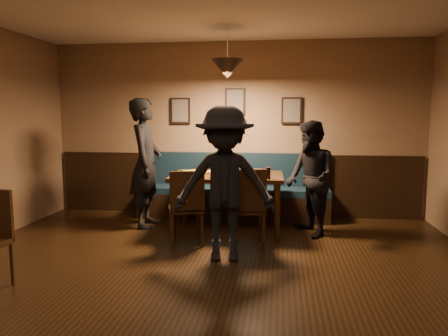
% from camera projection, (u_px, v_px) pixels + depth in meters
% --- Properties ---
extents(floor, '(7.00, 7.00, 0.00)m').
position_uv_depth(floor, '(192.00, 306.00, 3.72)').
color(floor, black).
rests_on(floor, ground).
extents(wall_back, '(6.00, 0.00, 6.00)m').
position_uv_depth(wall_back, '(235.00, 129.00, 6.99)').
color(wall_back, '#8C704F').
rests_on(wall_back, ground).
extents(wainscot, '(5.88, 0.06, 1.00)m').
position_uv_depth(wainscot, '(235.00, 184.00, 7.07)').
color(wainscot, black).
rests_on(wainscot, ground).
extents(booth_bench, '(3.00, 0.60, 1.00)m').
position_uv_depth(booth_bench, '(233.00, 187.00, 6.81)').
color(booth_bench, '#0F232D').
rests_on(booth_bench, ground).
extents(picture_left, '(0.32, 0.04, 0.42)m').
position_uv_depth(picture_left, '(180.00, 111.00, 7.04)').
color(picture_left, black).
rests_on(picture_left, wall_back).
extents(picture_center, '(0.32, 0.04, 0.42)m').
position_uv_depth(picture_center, '(235.00, 101.00, 6.91)').
color(picture_center, black).
rests_on(picture_center, wall_back).
extents(picture_right, '(0.32, 0.04, 0.42)m').
position_uv_depth(picture_right, '(292.00, 111.00, 6.81)').
color(picture_right, black).
rests_on(picture_right, wall_back).
extents(pendant_lamp, '(0.44, 0.44, 0.25)m').
position_uv_depth(pendant_lamp, '(227.00, 69.00, 5.78)').
color(pendant_lamp, black).
rests_on(pendant_lamp, ceiling).
extents(dining_table, '(1.56, 1.03, 0.82)m').
position_uv_depth(dining_table, '(227.00, 203.00, 6.01)').
color(dining_table, black).
rests_on(dining_table, floor).
extents(chair_near_left, '(0.54, 0.54, 0.96)m').
position_uv_depth(chair_near_left, '(186.00, 207.00, 5.46)').
color(chair_near_left, black).
rests_on(chair_near_left, floor).
extents(chair_near_right, '(0.51, 0.51, 1.00)m').
position_uv_depth(chair_near_right, '(247.00, 207.00, 5.34)').
color(chair_near_right, black).
rests_on(chair_near_right, floor).
extents(diner_left, '(0.51, 0.72, 1.88)m').
position_uv_depth(diner_left, '(146.00, 163.00, 6.27)').
color(diner_left, black).
rests_on(diner_left, floor).
extents(diner_right, '(0.83, 0.93, 1.57)m').
position_uv_depth(diner_right, '(310.00, 178.00, 5.80)').
color(diner_right, black).
rests_on(diner_right, floor).
extents(diner_front, '(1.19, 0.78, 1.74)m').
position_uv_depth(diner_front, '(225.00, 184.00, 4.81)').
color(diner_front, black).
rests_on(diner_front, floor).
extents(pizza_a, '(0.40, 0.40, 0.04)m').
position_uv_depth(pizza_a, '(199.00, 172.00, 6.09)').
color(pizza_a, orange).
rests_on(pizza_a, dining_table).
extents(pizza_b, '(0.39, 0.39, 0.04)m').
position_uv_depth(pizza_b, '(231.00, 175.00, 5.76)').
color(pizza_b, orange).
rests_on(pizza_b, dining_table).
extents(pizza_c, '(0.50, 0.50, 0.04)m').
position_uv_depth(pizza_c, '(256.00, 172.00, 6.07)').
color(pizza_c, orange).
rests_on(pizza_c, dining_table).
extents(soda_glass, '(0.09, 0.09, 0.15)m').
position_uv_depth(soda_glass, '(268.00, 173.00, 5.56)').
color(soda_glass, black).
rests_on(soda_glass, dining_table).
extents(tabasco_bottle, '(0.03, 0.03, 0.11)m').
position_uv_depth(tabasco_bottle, '(265.00, 172.00, 5.80)').
color(tabasco_bottle, '#970F05').
rests_on(tabasco_bottle, dining_table).
extents(napkin_a, '(0.21, 0.21, 0.01)m').
position_uv_depth(napkin_a, '(188.00, 171.00, 6.32)').
color(napkin_a, '#1F742D').
rests_on(napkin_a, dining_table).
extents(napkin_b, '(0.16, 0.16, 0.01)m').
position_uv_depth(napkin_b, '(183.00, 177.00, 5.73)').
color(napkin_b, '#20783A').
rests_on(napkin_b, dining_table).
extents(cutlery_set, '(0.20, 0.02, 0.00)m').
position_uv_depth(cutlery_set, '(219.00, 178.00, 5.59)').
color(cutlery_set, silver).
rests_on(cutlery_set, dining_table).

